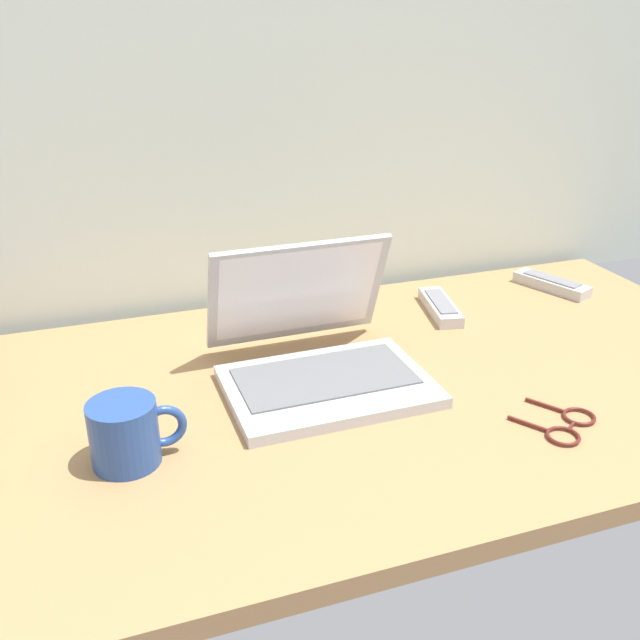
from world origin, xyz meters
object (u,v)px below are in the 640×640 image
remote_control_far (440,307)px  eyeglasses (569,425)px  laptop (317,352)px  remote_control_near (552,284)px  coffee_mug (126,432)px

remote_control_far → eyeglasses: (-0.02, -0.42, -0.01)m
eyeglasses → laptop: bearing=137.9°
remote_control_near → remote_control_far: 0.28m
laptop → eyeglasses: size_ratio=2.29×
remote_control_near → eyeglasses: 0.55m
laptop → remote_control_near: laptop is taller
laptop → remote_control_far: laptop is taller
laptop → eyeglasses: laptop is taller
remote_control_near → eyeglasses: remote_control_near is taller
eyeglasses → remote_control_near: bearing=56.6°
coffee_mug → eyeglasses: size_ratio=0.92×
coffee_mug → remote_control_far: bearing=26.1°
coffee_mug → remote_control_near: bearing=20.5°
laptop → remote_control_near: size_ratio=1.88×
remote_control_far → coffee_mug: bearing=-153.9°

